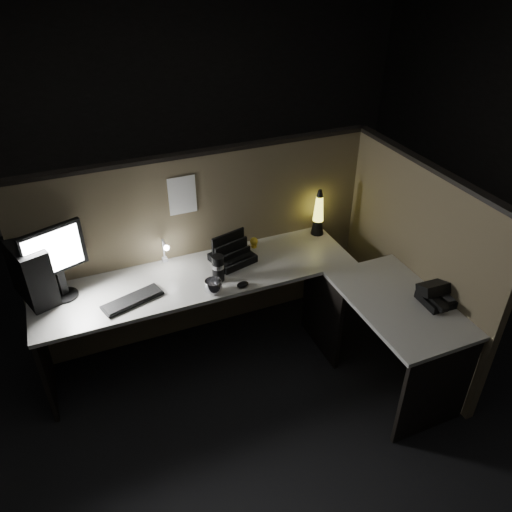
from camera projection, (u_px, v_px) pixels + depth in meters
name	position (u px, v px, depth m)	size (l,w,h in m)	color
floor	(250.00, 399.00, 3.55)	(6.00, 6.00, 0.00)	black
room_shell	(248.00, 195.00, 2.66)	(6.00, 6.00, 6.00)	silver
partition_back	(204.00, 246.00, 3.86)	(2.66, 0.06, 1.50)	brown
partition_right	(412.00, 265.00, 3.65)	(0.06, 1.66, 1.50)	brown
desk	(259.00, 309.00, 3.49)	(2.60, 1.60, 0.73)	beige
pc_tower	(31.00, 271.00, 3.26)	(0.18, 0.39, 0.41)	black
monitor	(55.00, 256.00, 3.21)	(0.39, 0.19, 0.52)	black
keyboard	(133.00, 300.00, 3.32)	(0.41, 0.14, 0.02)	black
mouse	(243.00, 284.00, 3.45)	(0.09, 0.06, 0.03)	black
clip_lamp	(165.00, 251.00, 3.62)	(0.04, 0.16, 0.20)	silver
organizer	(232.00, 255.00, 3.71)	(0.34, 0.32, 0.22)	black
lava_lamp	(318.00, 216.00, 3.98)	(0.10, 0.10, 0.39)	black
travel_mug	(218.00, 268.00, 3.47)	(0.09, 0.09, 0.20)	black
steel_mug	(213.00, 287.00, 3.38)	(0.12, 0.12, 0.10)	silver
figurine	(254.00, 241.00, 3.86)	(0.06, 0.06, 0.06)	yellow
pinned_paper	(182.00, 195.00, 3.52)	(0.20, 0.00, 0.29)	white
desk_phone	(438.00, 294.00, 3.30)	(0.25, 0.26, 0.14)	black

